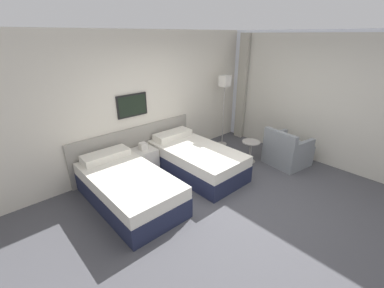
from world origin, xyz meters
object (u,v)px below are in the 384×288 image
object	(u,v)px
nightstand	(144,160)
armchair	(287,152)
floor_lamp	(225,88)
bed_near_door	(128,187)
bed_near_window	(196,159)
side_table	(251,148)

from	to	relation	value
nightstand	armchair	xyz separation A→B (m)	(2.46, -1.78, 0.02)
floor_lamp	armchair	bearing A→B (deg)	-82.88
bed_near_door	armchair	bearing A→B (deg)	-18.31
bed_near_window	nightstand	size ratio (longest dim) A/B	3.10
bed_near_door	bed_near_window	size ratio (longest dim) A/B	1.00
bed_near_window	armchair	size ratio (longest dim) A/B	2.26
bed_near_window	floor_lamp	size ratio (longest dim) A/B	1.14
floor_lamp	side_table	size ratio (longest dim) A/B	3.61
bed_near_window	armchair	distance (m)	2.00
bed_near_window	side_table	size ratio (longest dim) A/B	4.10
nightstand	side_table	size ratio (longest dim) A/B	1.32
bed_near_door	armchair	xyz separation A→B (m)	(3.22, -1.07, 0.00)
floor_lamp	armchair	size ratio (longest dim) A/B	1.99
side_table	armchair	size ratio (longest dim) A/B	0.55
bed_near_window	bed_near_door	bearing A→B (deg)	180.00
bed_near_door	nightstand	world-z (taller)	bed_near_door
nightstand	armchair	size ratio (longest dim) A/B	0.73
bed_near_window	floor_lamp	world-z (taller)	floor_lamp
armchair	bed_near_window	bearing A→B (deg)	66.29
bed_near_door	nightstand	xyz separation A→B (m)	(0.76, 0.71, -0.02)
bed_near_window	side_table	distance (m)	1.29
nightstand	bed_near_door	bearing A→B (deg)	-137.04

